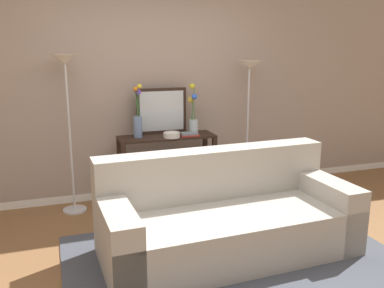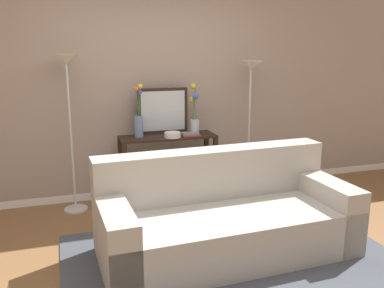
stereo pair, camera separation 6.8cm
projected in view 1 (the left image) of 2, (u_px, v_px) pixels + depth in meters
name	position (u px, v px, depth m)	size (l,w,h in m)	color
ground_plane	(202.00, 267.00, 3.50)	(16.00, 16.00, 0.02)	brown
back_wall	(147.00, 69.00, 4.93)	(12.00, 0.15, 3.08)	white
area_rug	(233.00, 258.00, 3.61)	(2.84, 1.80, 0.01)	#474C56
couch	(226.00, 218.00, 3.69)	(2.25, 1.04, 0.88)	#ADA89E
console_table	(167.00, 157.00, 4.87)	(1.12, 0.37, 0.79)	black
floor_lamp_left	(67.00, 90.00, 4.36)	(0.28, 0.28, 1.72)	silver
floor_lamp_right	(249.00, 90.00, 5.04)	(0.28, 0.28, 1.64)	silver
wall_mirror	(162.00, 111.00, 4.89)	(0.60, 0.02, 0.54)	black
vase_tall_flowers	(138.00, 119.00, 4.68)	(0.10, 0.12, 0.61)	#6B84AD
vase_short_flowers	(193.00, 115.00, 4.87)	(0.11, 0.14, 0.59)	silver
fruit_bowl	(172.00, 135.00, 4.71)	(0.19, 0.19, 0.06)	silver
book_stack	(189.00, 134.00, 4.80)	(0.22, 0.15, 0.04)	#BC3328
book_row_under_console	(145.00, 198.00, 4.89)	(0.36, 0.16, 0.13)	tan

